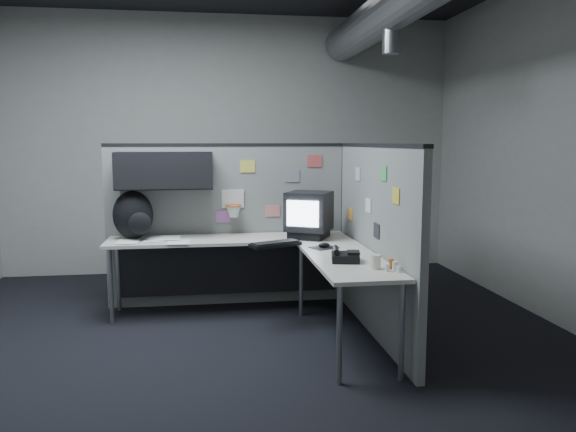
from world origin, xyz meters
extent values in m
cube|color=black|center=(0.00, 0.00, -0.01)|extent=(5.60, 5.60, 0.01)
cube|color=#9E9E99|center=(0.00, 2.80, 1.60)|extent=(5.60, 0.01, 3.20)
cube|color=#9E9E99|center=(0.00, -2.80, 1.60)|extent=(5.60, 0.01, 3.20)
cylinder|color=slate|center=(1.40, 0.80, 2.60)|extent=(0.16, 0.16, 0.30)
cube|color=slate|center=(-0.08, 1.30, 0.80)|extent=(2.43, 0.06, 1.60)
cube|color=black|center=(-0.08, 1.30, 1.61)|extent=(2.43, 0.07, 0.03)
cube|color=black|center=(1.10, 1.30, 0.80)|extent=(0.07, 0.07, 1.60)
cube|color=black|center=(-0.70, 1.10, 1.38)|extent=(0.90, 0.35, 0.35)
cube|color=black|center=(-0.70, 0.93, 1.38)|extent=(0.90, 0.02, 0.33)
cube|color=silver|center=(-0.05, 1.26, 1.08)|extent=(0.22, 0.02, 0.18)
torus|color=#D85914|center=(-0.05, 1.17, 1.02)|extent=(0.16, 0.16, 0.01)
cone|color=white|center=(-0.05, 1.17, 0.96)|extent=(0.14, 0.14, 0.11)
cube|color=#337FCC|center=(-0.95, 1.26, 1.02)|extent=(0.15, 0.01, 0.12)
cube|color=#E5D84C|center=(0.10, 1.26, 1.40)|extent=(0.15, 0.01, 0.12)
cube|color=#D87F7F|center=(0.35, 1.26, 0.95)|extent=(0.15, 0.01, 0.12)
cube|color=gray|center=(0.55, 1.26, 1.30)|extent=(0.15, 0.01, 0.12)
cube|color=#CC4C4C|center=(0.78, 1.26, 1.45)|extent=(0.15, 0.01, 0.12)
cube|color=#B266B2|center=(-0.15, 1.26, 0.90)|extent=(0.15, 0.01, 0.12)
cube|color=slate|center=(1.10, 0.22, 0.80)|extent=(0.06, 2.23, 1.60)
cube|color=black|center=(1.10, 0.22, 1.61)|extent=(0.07, 2.23, 0.03)
cube|color=silver|center=(1.06, 0.65, 1.35)|extent=(0.01, 0.15, 0.12)
cube|color=silver|center=(1.06, 0.30, 1.10)|extent=(0.01, 0.15, 0.12)
cube|color=#4CB266|center=(1.06, -0.10, 1.40)|extent=(0.01, 0.15, 0.12)
cube|color=orange|center=(1.06, 0.90, 0.95)|extent=(0.01, 0.15, 0.12)
cube|color=gold|center=(1.06, -0.40, 1.25)|extent=(0.01, 0.15, 0.12)
cube|color=#26262D|center=(1.06, 0.05, 0.92)|extent=(0.01, 0.15, 0.12)
cube|color=beige|center=(-0.10, 0.98, 0.71)|extent=(2.30, 0.56, 0.03)
cube|color=beige|center=(0.78, -0.07, 0.71)|extent=(0.56, 1.55, 0.03)
cube|color=black|center=(-0.10, 1.20, 0.40)|extent=(2.18, 0.02, 0.55)
cylinder|color=gray|center=(-1.18, 0.76, 0.35)|extent=(0.04, 0.04, 0.70)
cylinder|color=gray|center=(-1.18, 1.20, 0.35)|extent=(0.04, 0.04, 0.70)
cylinder|color=gray|center=(0.56, 0.76, 0.35)|extent=(0.04, 0.04, 0.70)
cylinder|color=gray|center=(0.56, -0.78, 0.35)|extent=(0.04, 0.04, 0.70)
cylinder|color=gray|center=(1.00, -0.78, 0.35)|extent=(0.04, 0.04, 0.70)
cube|color=black|center=(0.66, 0.88, 0.77)|extent=(0.46, 0.48, 0.07)
cube|color=black|center=(0.66, 0.88, 0.99)|extent=(0.52, 0.52, 0.37)
cube|color=silver|center=(0.56, 0.70, 0.99)|extent=(0.28, 0.15, 0.24)
cube|color=black|center=(0.28, 0.50, 0.74)|extent=(0.48, 0.34, 0.03)
cube|color=black|center=(0.28, 0.50, 0.76)|extent=(0.44, 0.30, 0.01)
cube|color=black|center=(0.69, 0.35, 0.73)|extent=(0.27, 0.25, 0.01)
ellipsoid|color=black|center=(0.69, 0.35, 0.76)|extent=(0.12, 0.10, 0.04)
cube|color=black|center=(0.74, -0.22, 0.76)|extent=(0.25, 0.26, 0.06)
cylinder|color=black|center=(0.67, -0.19, 0.82)|extent=(0.08, 0.21, 0.05)
cube|color=black|center=(0.80, -0.24, 0.80)|extent=(0.12, 0.14, 0.02)
cylinder|color=silver|center=(1.02, -0.56, 0.76)|extent=(0.05, 0.05, 0.06)
cylinder|color=silver|center=(0.95, -0.58, 0.76)|extent=(0.05, 0.05, 0.05)
cylinder|color=silver|center=(1.02, -0.63, 0.75)|extent=(0.04, 0.04, 0.04)
cylinder|color=#D85914|center=(1.01, -0.51, 0.77)|extent=(0.05, 0.05, 0.07)
cylinder|color=silver|center=(0.89, -0.50, 0.78)|extent=(0.08, 0.08, 0.10)
cube|color=white|center=(-0.57, 0.83, 0.73)|extent=(0.20, 0.28, 0.00)
cube|color=white|center=(-0.80, 0.97, 0.73)|extent=(0.20, 0.28, 0.00)
cube|color=white|center=(-1.03, 0.89, 0.74)|extent=(0.20, 0.28, 0.00)
cube|color=white|center=(-0.66, 1.01, 0.74)|extent=(0.20, 0.28, 0.00)
ellipsoid|color=black|center=(-1.00, 1.05, 0.96)|extent=(0.42, 0.33, 0.46)
ellipsoid|color=black|center=(-0.92, 0.92, 0.90)|extent=(0.22, 0.15, 0.21)
camera|label=1|loc=(-0.31, -4.34, 1.64)|focal=35.00mm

